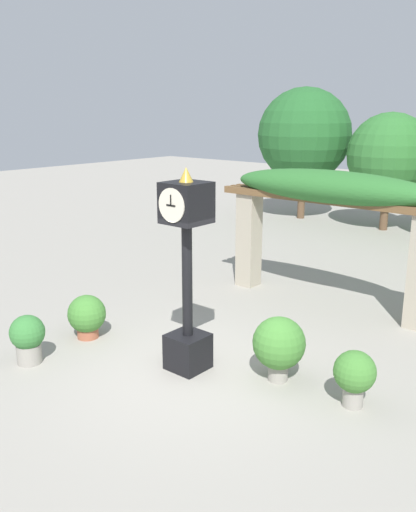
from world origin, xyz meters
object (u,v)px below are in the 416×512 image
object	(u,v)px
pedestal_clock	(187,270)
potted_plant_far_left	(87,315)
potted_plant_far_right	(355,374)
potted_plant_near_right	(279,344)
potted_plant_near_left	(28,337)

from	to	relation	value
pedestal_clock	potted_plant_far_left	size ratio (longest dim) A/B	4.01
potted_plant_far_right	pedestal_clock	bearing A→B (deg)	-165.47
potted_plant_near_right	potted_plant_far_right	world-z (taller)	potted_plant_near_right
potted_plant_near_left	potted_plant_far_left	size ratio (longest dim) A/B	1.02
potted_plant_near_left	potted_plant_near_right	world-z (taller)	potted_plant_near_right
pedestal_clock	potted_plant_near_left	bearing A→B (deg)	-143.58
potted_plant_near_left	potted_plant_near_right	size ratio (longest dim) A/B	0.81
potted_plant_near_right	potted_plant_near_left	bearing A→B (deg)	-147.65
potted_plant_near_right	potted_plant_far_left	distance (m)	3.70
pedestal_clock	potted_plant_far_right	bearing A→B (deg)	14.53
potted_plant_near_left	potted_plant_far_left	bearing A→B (deg)	94.69
pedestal_clock	potted_plant_near_left	world-z (taller)	pedestal_clock
pedestal_clock	potted_plant_near_left	xyz separation A→B (m)	(-2.14, -1.58, -1.21)
potted_plant_near_left	potted_plant_near_right	distance (m)	4.12
potted_plant_near_left	potted_plant_near_right	bearing A→B (deg)	32.35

